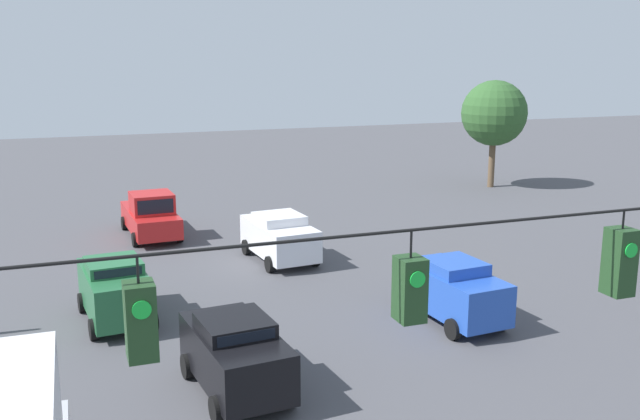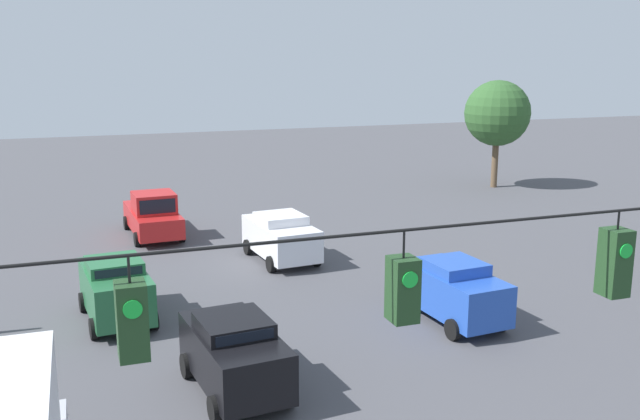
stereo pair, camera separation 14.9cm
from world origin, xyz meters
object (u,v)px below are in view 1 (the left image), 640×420
at_px(sedan_black_withflow_mid, 235,354).
at_px(pickup_truck_red_withflow_deep, 151,216).
at_px(sedan_green_withflow_far, 115,289).
at_px(sedan_white_oncoming_deep, 279,236).
at_px(traffic_cone_third, 39,405).
at_px(sedan_blue_oncoming_far, 453,290).
at_px(overhead_signal_span, 517,351).
at_px(tree_horizon_left, 494,113).

relative_size(sedan_black_withflow_mid, pickup_truck_red_withflow_deep, 0.78).
bearing_deg(sedan_green_withflow_far, sedan_white_oncoming_deep, -145.61).
height_order(sedan_black_withflow_mid, traffic_cone_third, sedan_black_withflow_mid).
xyz_separation_m(sedan_green_withflow_far, pickup_truck_red_withflow_deep, (-2.38, -10.32, -0.06)).
height_order(sedan_blue_oncoming_far, pickup_truck_red_withflow_deep, pickup_truck_red_withflow_deep).
xyz_separation_m(sedan_white_oncoming_deep, pickup_truck_red_withflow_deep, (4.40, -5.68, -0.03)).
height_order(overhead_signal_span, sedan_green_withflow_far, overhead_signal_span).
bearing_deg(sedan_black_withflow_mid, sedan_white_oncoming_deep, -112.39).
height_order(sedan_black_withflow_mid, pickup_truck_red_withflow_deep, pickup_truck_red_withflow_deep).
relative_size(overhead_signal_span, sedan_blue_oncoming_far, 5.00).
height_order(pickup_truck_red_withflow_deep, traffic_cone_third, pickup_truck_red_withflow_deep).
xyz_separation_m(sedan_green_withflow_far, traffic_cone_third, (2.18, 5.79, -0.69)).
bearing_deg(traffic_cone_third, sedan_black_withflow_mid, 177.64).
height_order(sedan_white_oncoming_deep, pickup_truck_red_withflow_deep, pickup_truck_red_withflow_deep).
bearing_deg(pickup_truck_red_withflow_deep, sedan_black_withflow_mid, 90.09).
bearing_deg(pickup_truck_red_withflow_deep, traffic_cone_third, 74.21).
bearing_deg(sedan_black_withflow_mid, overhead_signal_span, 101.64).
height_order(overhead_signal_span, sedan_blue_oncoming_far, overhead_signal_span).
height_order(overhead_signal_span, sedan_black_withflow_mid, overhead_signal_span).
relative_size(overhead_signal_span, pickup_truck_red_withflow_deep, 3.89).
distance_m(sedan_blue_oncoming_far, tree_horizon_left, 24.05).
relative_size(sedan_green_withflow_far, tree_horizon_left, 0.61).
bearing_deg(traffic_cone_third, sedan_blue_oncoming_far, -169.86).
height_order(overhead_signal_span, sedan_white_oncoming_deep, overhead_signal_span).
xyz_separation_m(sedan_blue_oncoming_far, pickup_truck_red_withflow_deep, (7.55, -13.94, -0.05)).
bearing_deg(sedan_green_withflow_far, sedan_blue_oncoming_far, 159.97).
bearing_deg(pickup_truck_red_withflow_deep, tree_horizon_left, -166.33).
height_order(sedan_green_withflow_far, sedan_black_withflow_mid, sedan_green_withflow_far).
xyz_separation_m(sedan_white_oncoming_deep, traffic_cone_third, (8.95, 10.43, -0.65)).
distance_m(sedan_blue_oncoming_far, pickup_truck_red_withflow_deep, 15.86).
bearing_deg(sedan_white_oncoming_deep, sedan_black_withflow_mid, 67.61).
xyz_separation_m(sedan_green_withflow_far, sedan_blue_oncoming_far, (-9.93, 3.62, -0.02)).
relative_size(sedan_black_withflow_mid, sedan_blue_oncoming_far, 1.00).
bearing_deg(sedan_black_withflow_mid, traffic_cone_third, -2.36).
distance_m(sedan_white_oncoming_deep, sedan_blue_oncoming_far, 8.84).
distance_m(sedan_green_withflow_far, sedan_black_withflow_mid, 6.44).
bearing_deg(overhead_signal_span, pickup_truck_red_withflow_deep, -85.83).
bearing_deg(overhead_signal_span, tree_horizon_left, -123.14).
height_order(sedan_black_withflow_mid, sedan_blue_oncoming_far, sedan_blue_oncoming_far).
bearing_deg(sedan_blue_oncoming_far, overhead_signal_span, 62.68).
distance_m(traffic_cone_third, tree_horizon_left, 34.03).
bearing_deg(sedan_green_withflow_far, pickup_truck_red_withflow_deep, -102.97).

